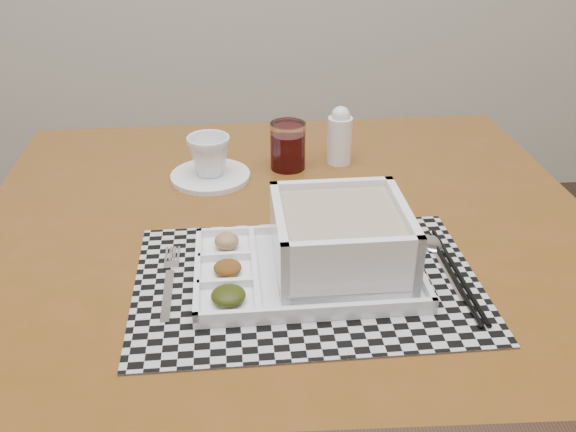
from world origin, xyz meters
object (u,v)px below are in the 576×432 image
object	(u,v)px
serving_tray	(331,247)
juice_glass	(288,148)
dining_table	(292,279)
cup	(209,156)
creamer_bottle	(340,136)

from	to	relation	value
serving_tray	juice_glass	xyz separation A→B (m)	(-0.04, 0.37, -0.00)
dining_table	cup	distance (m)	0.29
dining_table	juice_glass	world-z (taller)	juice_glass
creamer_bottle	cup	bearing A→B (deg)	-167.06
serving_tray	creamer_bottle	size ratio (longest dim) A/B	2.81
dining_table	creamer_bottle	world-z (taller)	creamer_bottle
dining_table	creamer_bottle	size ratio (longest dim) A/B	9.16
cup	juice_glass	xyz separation A→B (m)	(0.15, 0.04, -0.01)
serving_tray	creamer_bottle	distance (m)	0.39
cup	dining_table	bearing A→B (deg)	-53.92
juice_glass	creamer_bottle	xyz separation A→B (m)	(0.10, 0.02, 0.01)
juice_glass	creamer_bottle	size ratio (longest dim) A/B	0.79
juice_glass	serving_tray	bearing A→B (deg)	-84.46
creamer_bottle	juice_glass	bearing A→B (deg)	-169.71
creamer_bottle	dining_table	bearing A→B (deg)	-111.97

